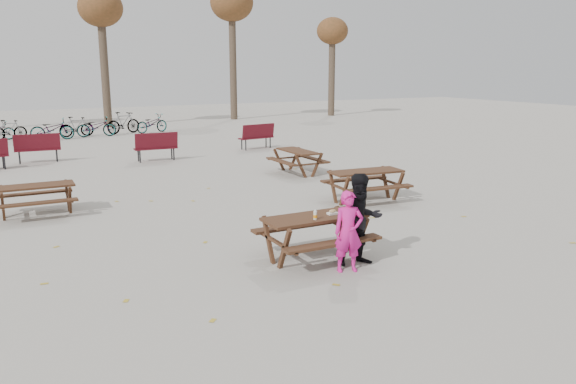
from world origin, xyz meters
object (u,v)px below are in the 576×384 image
soda_bottle (315,215)px  main_picnic_table (315,226)px  adult (361,220)px  picnic_table_north (37,200)px  picnic_table_east (366,186)px  food_tray (333,213)px  child (348,232)px  picnic_table_far (298,162)px

soda_bottle → main_picnic_table: bearing=60.1°
adult → picnic_table_north: adult is taller
adult → picnic_table_east: (2.76, 3.71, -0.39)m
food_tray → child: child is taller
main_picnic_table → picnic_table_far: size_ratio=1.06×
food_tray → soda_bottle: 0.47m
soda_bottle → picnic_table_far: (3.72, 7.40, -0.48)m
picnic_table_east → picnic_table_north: picnic_table_east is taller
child → picnic_table_far: size_ratio=0.79×
main_picnic_table → food_tray: size_ratio=10.00×
picnic_table_north → food_tray: bearing=-50.9°
soda_bottle → adult: size_ratio=0.11×
adult → main_picnic_table: bearing=138.3°
child → picnic_table_far: child is taller
food_tray → picnic_table_far: (3.28, 7.25, -0.43)m
picnic_table_east → picnic_table_far: bearing=90.8°
picnic_table_north → child: bearing=-55.2°
child → adult: 0.41m
soda_bottle → adult: (0.66, -0.40, -0.06)m
soda_bottle → child: size_ratio=0.13×
adult → picnic_table_north: 7.60m
picnic_table_east → main_picnic_table: bearing=-131.5°
adult → picnic_table_far: size_ratio=0.92×
picnic_table_north → picnic_table_far: bearing=13.5°
main_picnic_table → food_tray: 0.39m
soda_bottle → picnic_table_far: 8.30m
child → adult: bearing=41.6°
main_picnic_table → soda_bottle: (-0.12, -0.20, 0.26)m
adult → food_tray: bearing=117.6°
food_tray → picnic_table_east: food_tray is taller
main_picnic_table → picnic_table_east: bearing=43.3°
adult → picnic_table_north: (-4.59, 6.04, -0.43)m
picnic_table_far → child: bearing=156.3°
picnic_table_north → picnic_table_far: (7.66, 1.77, 0.02)m
soda_bottle → adult: adult is taller
food_tray → main_picnic_table: bearing=171.6°
main_picnic_table → food_tray: bearing=-8.4°
food_tray → child: 0.74m
picnic_table_far → soda_bottle: bearing=152.9°
main_picnic_table → adult: adult is taller
main_picnic_table → child: child is taller
picnic_table_east → picnic_table_far: size_ratio=1.06×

